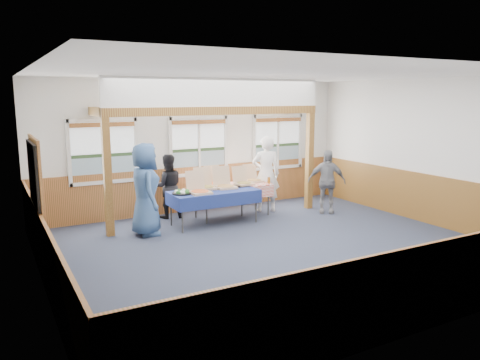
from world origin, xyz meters
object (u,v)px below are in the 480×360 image
at_px(table_right, 232,187).
at_px(person_grey, 327,182).
at_px(woman_white, 266,174).
at_px(woman_black, 168,186).
at_px(man_blue, 145,189).
at_px(table_left, 214,193).

relative_size(table_right, person_grey, 1.25).
relative_size(woman_white, person_grey, 1.21).
relative_size(woman_white, woman_black, 1.25).
bearing_deg(man_blue, table_left, -82.20).
bearing_deg(person_grey, man_blue, -147.56).
height_order(table_right, woman_black, woman_black).
xyz_separation_m(table_left, man_blue, (-1.57, -0.06, 0.24)).
xyz_separation_m(table_left, woman_white, (1.64, 0.48, 0.23)).
bearing_deg(woman_white, man_blue, 32.92).
bearing_deg(woman_white, table_right, 28.01).
bearing_deg(table_right, woman_white, -9.46).
bearing_deg(woman_black, woman_white, 177.83).
distance_m(table_left, man_blue, 1.59).
xyz_separation_m(woman_white, man_blue, (-3.21, -0.53, 0.01)).
bearing_deg(table_right, person_grey, -33.51).
bearing_deg(woman_black, man_blue, 62.29).
bearing_deg(table_left, table_right, 15.91).
bearing_deg(woman_black, table_right, 166.59).
xyz_separation_m(table_right, woman_white, (0.97, 0.08, 0.23)).
xyz_separation_m(man_blue, person_grey, (4.41, -0.31, -0.17)).
bearing_deg(table_left, woman_white, 1.33).
height_order(table_left, woman_white, woman_white).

